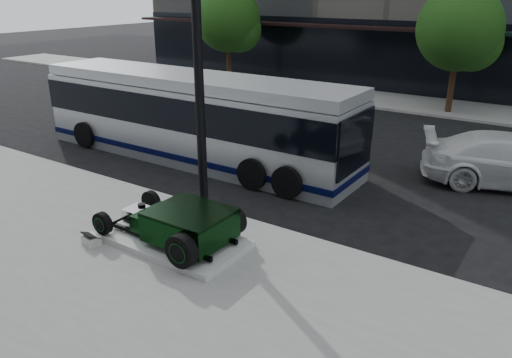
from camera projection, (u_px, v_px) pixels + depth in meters
The scene contains 8 objects.
ground at pixel (294, 198), 14.25m from camera, with size 120.00×120.00×0.00m, color black.
sidewalk_far at pixel (432, 106), 25.10m from camera, with size 70.00×4.00×0.12m, color gray.
street_trees at pixel (463, 32), 22.45m from camera, with size 29.80×3.80×5.70m.
display_plinth at pixel (173, 240), 11.50m from camera, with size 3.40×1.80×0.15m, color silver.
hot_rod at pixel (183, 224), 11.15m from camera, with size 3.22×2.00×0.81m.
info_plaque at pixel (91, 240), 11.41m from camera, with size 0.45×0.37×0.31m.
lamppost at pixel (199, 84), 11.57m from camera, with size 0.41×0.41×7.41m.
transit_bus at pixel (192, 117), 17.16m from camera, with size 12.12×2.88×2.92m.
Camera 1 is at (6.37, -11.51, 5.63)m, focal length 35.00 mm.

